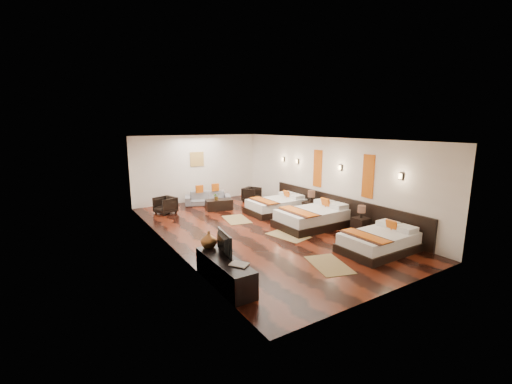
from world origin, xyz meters
TOP-DOWN VIEW (x-y plane):
  - floor at (0.00, 0.00)m, footprint 5.50×9.50m
  - ceiling at (0.00, 0.00)m, footprint 5.50×9.50m
  - back_wall at (0.00, 4.75)m, footprint 5.50×0.01m
  - left_wall at (-2.75, 0.00)m, footprint 0.01×9.50m
  - right_wall at (2.75, 0.00)m, footprint 0.01×9.50m
  - headboard_panel at (2.71, -0.80)m, footprint 0.08×6.60m
  - bed_near at (1.70, -3.23)m, footprint 2.01×1.26m
  - bed_mid at (1.70, -0.71)m, footprint 2.30×1.45m
  - bed_far at (1.70, 1.31)m, footprint 2.09×1.31m
  - nightstand_a at (2.45, -1.98)m, footprint 0.43×0.43m
  - nightstand_b at (2.44, 0.26)m, footprint 0.47×0.47m
  - jute_mat_near at (-0.01, -3.19)m, footprint 1.06×1.36m
  - jute_mat_mid at (0.46, -1.01)m, footprint 1.00×1.34m
  - jute_mat_far at (-0.01, 1.30)m, footprint 0.96×1.32m
  - tv_console at (-2.50, -2.76)m, footprint 0.50×1.80m
  - tv at (-2.45, -2.50)m, footprint 0.23×0.83m
  - book at (-2.50, -3.25)m, footprint 0.40×0.43m
  - figurine at (-2.50, -2.01)m, footprint 0.44×0.44m
  - sofa at (0.08, 3.91)m, footprint 1.96×1.31m
  - armchair_left at (-1.83, 3.41)m, footprint 0.85×0.84m
  - armchair_right at (1.90, 3.42)m, footprint 0.89×0.90m
  - coffee_table at (0.08, 2.86)m, footprint 1.09×0.71m
  - table_plant at (-0.03, 2.84)m, footprint 0.30×0.27m
  - orange_panel_a at (2.73, -1.90)m, footprint 0.04×0.40m
  - orange_panel_b at (2.73, 0.30)m, footprint 0.04×0.40m
  - sconce_near at (2.70, -3.00)m, footprint 0.07×0.12m
  - sconce_mid at (2.70, -0.80)m, footprint 0.07×0.12m
  - sconce_far at (2.70, 1.40)m, footprint 0.07×0.12m
  - sconce_lounge at (2.70, 2.30)m, footprint 0.07×0.12m
  - gold_artwork at (0.00, 4.73)m, footprint 0.60×0.04m

SIDE VIEW (x-z plane):
  - floor at x=0.00m, z-range -0.01..0.01m
  - jute_mat_near at x=-0.01m, z-range 0.00..0.01m
  - jute_mat_mid at x=0.46m, z-range 0.00..0.01m
  - jute_mat_far at x=-0.01m, z-range 0.00..0.01m
  - coffee_table at x=0.08m, z-range 0.00..0.40m
  - bed_near at x=1.70m, z-range -0.12..0.64m
  - sofa at x=0.08m, z-range 0.00..0.53m
  - bed_far at x=1.70m, z-range -0.13..0.67m
  - tv_console at x=-2.50m, z-range 0.00..0.55m
  - nightstand_a at x=2.45m, z-range -0.13..0.73m
  - bed_mid at x=1.70m, z-range -0.14..0.74m
  - armchair_right at x=1.90m, z-range 0.00..0.61m
  - armchair_left at x=-1.83m, z-range 0.00..0.62m
  - nightstand_b at x=2.44m, z-range -0.14..0.80m
  - headboard_panel at x=2.71m, z-range 0.00..0.90m
  - table_plant at x=-0.03m, z-range 0.40..0.69m
  - book at x=-2.50m, z-range 0.55..0.58m
  - figurine at x=-2.50m, z-range 0.55..0.93m
  - tv at x=-2.45m, z-range 0.55..1.03m
  - back_wall at x=0.00m, z-range 0.00..2.80m
  - left_wall at x=-2.75m, z-range 0.00..2.80m
  - right_wall at x=2.75m, z-range 0.00..2.80m
  - orange_panel_a at x=2.73m, z-range 1.05..2.35m
  - orange_panel_b at x=2.73m, z-range 1.05..2.35m
  - gold_artwork at x=0.00m, z-range 1.50..2.10m
  - sconce_near at x=2.70m, z-range 1.76..1.94m
  - sconce_mid at x=2.70m, z-range 1.76..1.94m
  - sconce_far at x=2.70m, z-range 1.76..1.94m
  - sconce_lounge at x=2.70m, z-range 1.76..1.94m
  - ceiling at x=0.00m, z-range 2.79..2.80m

